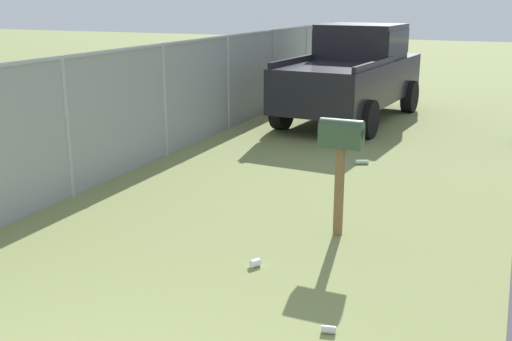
{
  "coord_description": "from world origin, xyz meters",
  "views": [
    {
      "loc": [
        -1.6,
        -2.16,
        2.67
      ],
      "look_at": [
        4.24,
        0.35,
        0.87
      ],
      "focal_mm": 43.06,
      "sensor_mm": 36.0,
      "label": 1
    }
  ],
  "objects": [
    {
      "name": "pickup_truck",
      "position": [
        11.92,
        1.28,
        1.1
      ],
      "size": [
        5.01,
        2.43,
        2.09
      ],
      "rotation": [
        0.0,
        0.0,
        -0.08
      ],
      "color": "black",
      "rests_on": "ground"
    },
    {
      "name": "fence_section",
      "position": [
        8.59,
        3.39,
        1.04
      ],
      "size": [
        17.52,
        0.07,
        1.94
      ],
      "color": "#9EA3A8",
      "rests_on": "ground"
    },
    {
      "name": "mailbox",
      "position": [
        4.92,
        -0.39,
        1.09
      ],
      "size": [
        0.22,
        0.49,
        1.37
      ],
      "rotation": [
        0.0,
        0.0,
        -0.01
      ],
      "color": "brown",
      "rests_on": "ground"
    },
    {
      "name": "litter_bottle_near_hydrant",
      "position": [
        8.12,
        0.11,
        0.04
      ],
      "size": [
        0.16,
        0.23,
        0.07
      ],
      "primitive_type": "cylinder",
      "rotation": [
        0.0,
        1.57,
        2.03
      ],
      "color": "#B2D8BF",
      "rests_on": "ground"
    },
    {
      "name": "litter_can_midfield_a",
      "position": [
        2.77,
        -0.93,
        0.03
      ],
      "size": [
        0.09,
        0.13,
        0.07
      ],
      "primitive_type": "cylinder",
      "rotation": [
        0.0,
        1.57,
        4.93
      ],
      "color": "silver",
      "rests_on": "ground"
    },
    {
      "name": "litter_cup_by_mailbox",
      "position": [
        3.73,
        0.14,
        0.04
      ],
      "size": [
        0.13,
        0.12,
        0.08
      ],
      "primitive_type": "cylinder",
      "rotation": [
        0.0,
        1.57,
        5.78
      ],
      "color": "white",
      "rests_on": "ground"
    }
  ]
}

